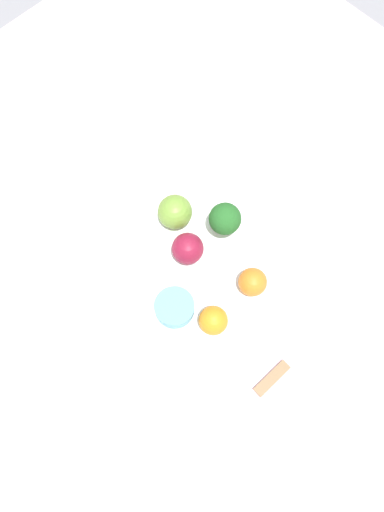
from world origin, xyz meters
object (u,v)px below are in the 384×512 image
object	(u,v)px
bowl	(192,262)
spoon	(272,378)
broccoli	(224,219)
apple_green	(175,212)
apple_red	(187,249)
napkin	(86,152)
orange_front	(213,320)
small_cup	(175,308)
orange_back	(253,282)

from	to	relation	value
bowl	spoon	xyz separation A→B (m)	(0.20, -0.04, -0.02)
broccoli	apple_green	world-z (taller)	broccoli
apple_red	napkin	distance (m)	0.27
broccoli	spoon	xyz separation A→B (m)	(0.21, -0.10, -0.07)
orange_front	spoon	bearing A→B (deg)	5.55
small_cup	napkin	size ratio (longest dim) A/B	0.32
orange_front	small_cup	world-z (taller)	orange_front
orange_front	napkin	distance (m)	0.38
apple_green	small_cup	xyz separation A→B (m)	(0.10, -0.10, -0.01)
bowl	orange_back	xyz separation A→B (m)	(0.09, 0.03, 0.04)
orange_back	orange_front	bearing A→B (deg)	-89.73
broccoli	apple_red	bearing A→B (deg)	-96.79
apple_green	spoon	bearing A→B (deg)	-13.41
broccoli	apple_red	xyz separation A→B (m)	(-0.01, -0.07, -0.01)
orange_front	napkin	bearing A→B (deg)	170.42
apple_red	napkin	xyz separation A→B (m)	(-0.26, 0.01, -0.06)
small_cup	napkin	distance (m)	0.33
apple_red	small_cup	bearing A→B (deg)	-56.09
small_cup	bowl	bearing A→B (deg)	118.44
bowl	orange_back	world-z (taller)	orange_back
bowl	apple_red	xyz separation A→B (m)	(-0.01, -0.00, 0.04)
apple_green	small_cup	distance (m)	0.14
broccoli	napkin	size ratio (longest dim) A/B	0.37
apple_green	spoon	world-z (taller)	apple_green
broccoli	small_cup	world-z (taller)	broccoli
apple_red	small_cup	size ratio (longest dim) A/B	0.83
bowl	spoon	distance (m)	0.21
orange_back	napkin	bearing A→B (deg)	-177.13
bowl	napkin	bearing A→B (deg)	177.18
orange_back	small_cup	size ratio (longest dim) A/B	0.73
apple_red	spoon	distance (m)	0.22
broccoli	orange_back	xyz separation A→B (m)	(0.09, -0.04, -0.02)
small_cup	apple_green	bearing A→B (deg)	136.15
broccoli	bowl	bearing A→B (deg)	-89.12
apple_green	orange_front	xyz separation A→B (m)	(0.16, -0.08, -0.01)
bowl	apple_green	distance (m)	0.08
orange_back	spoon	distance (m)	0.14
bowl	broccoli	xyz separation A→B (m)	(-0.00, 0.07, 0.06)
bowl	apple_green	size ratio (longest dim) A/B	5.09
bowl	apple_red	distance (m)	0.04
orange_front	napkin	xyz separation A→B (m)	(-0.37, 0.06, -0.06)
apple_red	bowl	bearing A→B (deg)	4.06
small_cup	apple_red	bearing A→B (deg)	123.91
orange_back	small_cup	world-z (taller)	orange_back
apple_green	orange_front	world-z (taller)	apple_green
broccoli	small_cup	size ratio (longest dim) A/B	1.13
apple_red	spoon	xyz separation A→B (m)	(0.21, -0.04, -0.06)
orange_front	small_cup	bearing A→B (deg)	-154.88
apple_green	spoon	size ratio (longest dim) A/B	0.84
bowl	orange_front	size ratio (longest dim) A/B	6.38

